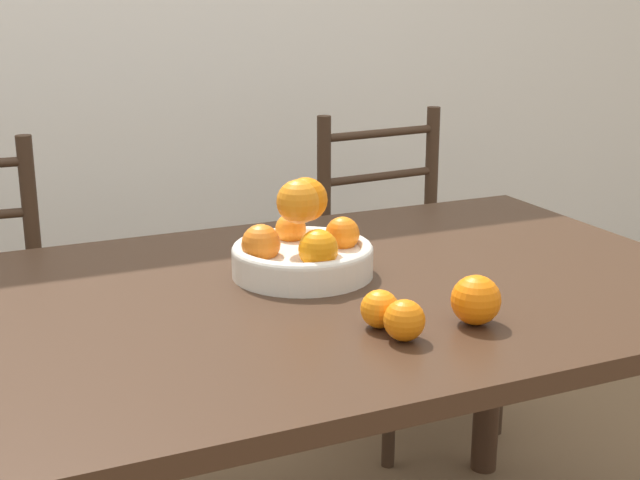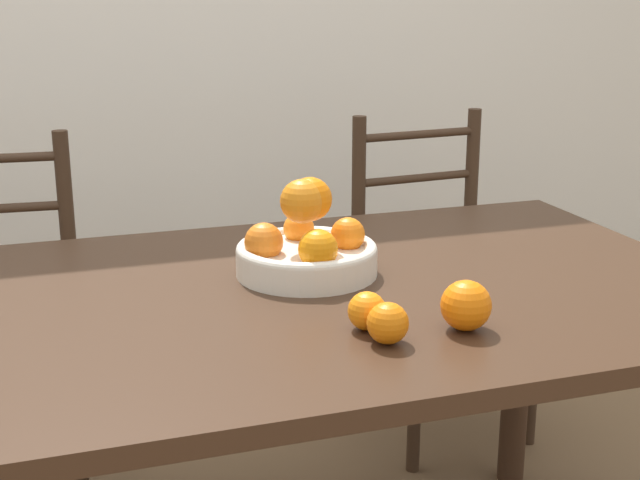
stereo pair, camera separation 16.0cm
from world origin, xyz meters
name	(u,v)px [view 1 (the left image)]	position (x,y,z in m)	size (l,w,h in m)	color
dining_table	(278,342)	(0.00, 0.00, 0.65)	(1.66, 0.95, 0.74)	#382316
fruit_bowl	(302,245)	(0.08, 0.08, 0.80)	(0.27, 0.27, 0.19)	silver
orange_loose_0	(380,309)	(0.09, -0.22, 0.77)	(0.06, 0.06, 0.06)	orange
orange_loose_1	(404,320)	(0.10, -0.28, 0.78)	(0.07, 0.07, 0.07)	orange
orange_loose_2	(476,300)	(0.24, -0.27, 0.78)	(0.08, 0.08, 0.08)	orange
chair_right	(404,274)	(0.69, 0.75, 0.46)	(0.45, 0.43, 0.92)	#382619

